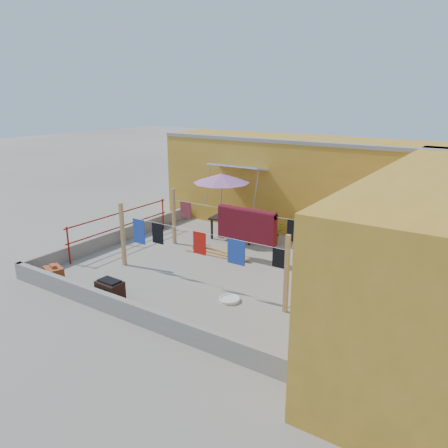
% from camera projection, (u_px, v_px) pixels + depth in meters
% --- Properties ---
extents(ground, '(80.00, 80.00, 0.00)m').
position_uv_depth(ground, '(226.00, 268.00, 12.14)').
color(ground, '#9E998E').
rests_on(ground, ground).
extents(wall_back, '(11.00, 3.27, 3.21)m').
position_uv_depth(wall_back, '(312.00, 185.00, 15.16)').
color(wall_back, '#C3892A').
rests_on(wall_back, ground).
extents(wall_right, '(2.40, 9.00, 3.20)m').
position_uv_depth(wall_right, '(438.00, 249.00, 8.93)').
color(wall_right, '#C3892A').
rests_on(wall_right, ground).
extents(parapet_front, '(8.30, 0.16, 0.44)m').
position_uv_depth(parapet_front, '(133.00, 312.00, 9.22)').
color(parapet_front, gray).
rests_on(parapet_front, ground).
extents(parapet_left, '(0.16, 7.30, 0.44)m').
position_uv_depth(parapet_left, '(121.00, 235.00, 14.24)').
color(parapet_left, gray).
rests_on(parapet_left, ground).
extents(red_railing, '(0.05, 4.20, 1.10)m').
position_uv_depth(red_railing, '(121.00, 223.00, 13.81)').
color(red_railing, maroon).
rests_on(red_railing, ground).
extents(clothesline_rig, '(5.09, 2.35, 1.80)m').
position_uv_depth(clothesline_rig, '(241.00, 228.00, 12.21)').
color(clothesline_rig, tan).
rests_on(clothesline_rig, ground).
extents(patio_umbrella, '(2.38, 2.38, 2.23)m').
position_uv_depth(patio_umbrella, '(221.00, 179.00, 14.18)').
color(patio_umbrella, gray).
rests_on(patio_umbrella, ground).
extents(outdoor_table, '(1.63, 0.95, 0.73)m').
position_uv_depth(outdoor_table, '(234.00, 220.00, 14.34)').
color(outdoor_table, black).
rests_on(outdoor_table, ground).
extents(brick_stack, '(0.61, 0.52, 0.46)m').
position_uv_depth(brick_stack, '(54.00, 274.00, 11.22)').
color(brick_stack, '#B35A29').
rests_on(brick_stack, ground).
extents(lumber_pile, '(2.11, 0.60, 0.13)m').
position_uv_depth(lumber_pile, '(219.00, 253.00, 13.05)').
color(lumber_pile, tan).
rests_on(lumber_pile, ground).
extents(brazier, '(0.62, 0.43, 0.55)m').
position_uv_depth(brazier, '(110.00, 291.00, 10.09)').
color(brazier, black).
rests_on(brazier, ground).
extents(white_basin, '(0.50, 0.50, 0.09)m').
position_uv_depth(white_basin, '(230.00, 299.00, 10.18)').
color(white_basin, silver).
rests_on(white_basin, ground).
extents(water_jug_a, '(0.20, 0.20, 0.32)m').
position_uv_depth(water_jug_a, '(326.00, 292.00, 10.35)').
color(water_jug_a, silver).
rests_on(water_jug_a, ground).
extents(water_jug_b, '(0.21, 0.21, 0.33)m').
position_uv_depth(water_jug_b, '(330.00, 270.00, 11.62)').
color(water_jug_b, silver).
rests_on(water_jug_b, ground).
extents(green_hose, '(0.57, 0.57, 0.08)m').
position_uv_depth(green_hose, '(392.00, 258.00, 12.72)').
color(green_hose, '#18701A').
rests_on(green_hose, ground).
extents(plant_back_a, '(0.88, 0.86, 0.75)m').
position_uv_depth(plant_back_a, '(274.00, 233.00, 13.97)').
color(plant_back_a, '#1B5F1C').
rests_on(plant_back_a, ground).
extents(plant_back_b, '(0.44, 0.44, 0.63)m').
position_uv_depth(plant_back_b, '(389.00, 253.00, 12.37)').
color(plant_back_b, '#1B5F1C').
rests_on(plant_back_b, ground).
extents(plant_right_a, '(0.52, 0.46, 0.82)m').
position_uv_depth(plant_right_a, '(348.00, 241.00, 13.04)').
color(plant_right_a, '#1B5F1C').
rests_on(plant_right_a, ground).
extents(plant_right_b, '(0.44, 0.46, 0.66)m').
position_uv_depth(plant_right_b, '(345.00, 305.00, 9.31)').
color(plant_right_b, '#1B5F1C').
rests_on(plant_right_b, ground).
extents(plant_right_c, '(0.57, 0.64, 0.65)m').
position_uv_depth(plant_right_c, '(340.00, 311.00, 9.07)').
color(plant_right_c, '#1B5F1C').
rests_on(plant_right_c, ground).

